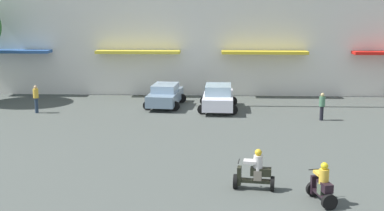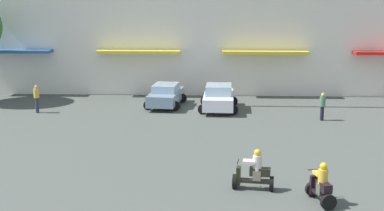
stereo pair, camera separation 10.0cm
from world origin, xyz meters
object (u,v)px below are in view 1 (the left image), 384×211
parked_car_1 (218,97)px  scooter_rider_0 (255,173)px  parked_car_0 (165,95)px  pedestrian_1 (36,97)px  pedestrian_2 (322,105)px  scooter_rider_3 (322,186)px

parked_car_1 → scooter_rider_0: bearing=-85.1°
parked_car_1 → parked_car_0: bearing=164.2°
parked_car_0 → scooter_rider_0: (4.53, -14.52, -0.12)m
parked_car_1 → pedestrian_1: 11.00m
parked_car_0 → pedestrian_2: 9.82m
parked_car_0 → pedestrian_1: pedestrian_1 is taller
parked_car_0 → pedestrian_1: 7.90m
parked_car_0 → scooter_rider_3: 17.02m
pedestrian_1 → parked_car_1: bearing=7.0°
parked_car_1 → scooter_rider_0: 13.62m
parked_car_1 → scooter_rider_3: size_ratio=3.05×
pedestrian_1 → pedestrian_2: (16.72, -1.25, -0.07)m
parked_car_0 → scooter_rider_3: (6.64, -15.67, -0.15)m
parked_car_1 → pedestrian_1: bearing=-173.0°
scooter_rider_0 → parked_car_0: bearing=107.3°
scooter_rider_0 → pedestrian_2: (4.63, 10.99, 0.28)m
scooter_rider_0 → parked_car_1: bearing=94.9°
pedestrian_1 → scooter_rider_3: bearing=-43.3°
scooter_rider_0 → pedestrian_1: bearing=134.7°
scooter_rider_0 → scooter_rider_3: 2.40m
parked_car_0 → scooter_rider_3: bearing=-67.0°
parked_car_0 → parked_car_1: bearing=-15.8°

